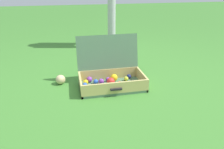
% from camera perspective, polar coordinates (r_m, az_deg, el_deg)
% --- Properties ---
extents(ground_plane, '(16.00, 16.00, 0.00)m').
position_cam_1_polar(ground_plane, '(2.20, 1.89, -3.46)').
color(ground_plane, '#3D7A2D').
extents(open_suitcase, '(0.65, 0.47, 0.48)m').
position_cam_1_polar(open_suitcase, '(2.20, -0.49, -0.31)').
color(open_suitcase, '#4C7051').
rests_on(open_suitcase, ground).
extents(stray_ball_on_grass, '(0.10, 0.10, 0.10)m').
position_cam_1_polar(stray_ball_on_grass, '(2.32, -13.39, -1.30)').
color(stray_ball_on_grass, '#D1B784').
rests_on(stray_ball_on_grass, ground).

